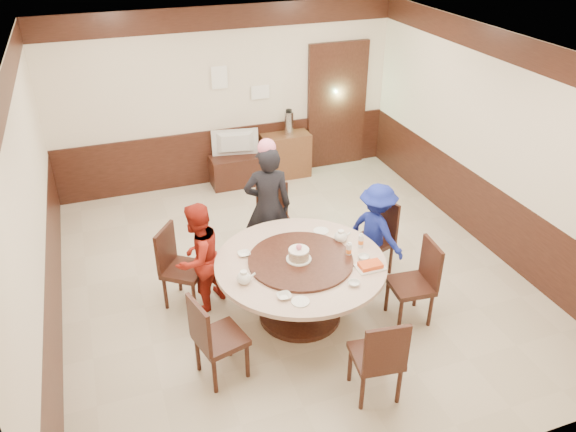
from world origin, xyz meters
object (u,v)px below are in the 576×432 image
object	(u,v)px
tv_stand	(237,170)
television	(235,144)
person_red	(198,258)
side_cabinet	(286,155)
birthday_cake	(299,254)
thermos	(289,123)
shrimp_platter	(370,266)
banquet_table	(300,278)
person_blue	(376,231)
person_standing	(268,207)

from	to	relation	value
tv_stand	television	distance (m)	0.47
person_red	side_cabinet	distance (m)	3.64
person_red	birthday_cake	xyz separation A→B (m)	(0.99, -0.57, 0.18)
person_red	thermos	bearing A→B (deg)	-164.04
side_cabinet	shrimp_platter	bearing A→B (deg)	-96.37
person_red	tv_stand	bearing A→B (deg)	-150.78
person_red	birthday_cake	size ratio (longest dim) A/B	4.82
banquet_table	person_blue	xyz separation A→B (m)	(1.17, 0.47, 0.09)
banquet_table	tv_stand	size ratio (longest dim) A/B	2.19
person_blue	banquet_table	bearing A→B (deg)	90.85
person_red	television	world-z (taller)	person_red
person_red	person_blue	size ratio (longest dim) A/B	1.07
person_red	tv_stand	world-z (taller)	person_red
person_standing	television	world-z (taller)	person_standing
person_red	person_blue	world-z (taller)	person_red
television	thermos	xyz separation A→B (m)	(0.92, 0.03, 0.22)
birthday_cake	shrimp_platter	distance (m)	0.77
person_standing	thermos	distance (m)	2.62
birthday_cake	side_cabinet	bearing A→B (deg)	72.61
banquet_table	birthday_cake	size ratio (longest dim) A/B	6.77
person_standing	tv_stand	xyz separation A→B (m)	(0.21, 2.33, -0.56)
person_standing	tv_stand	distance (m)	2.40
person_red	television	distance (m)	3.18
television	side_cabinet	bearing A→B (deg)	-168.07
shrimp_platter	thermos	xyz separation A→B (m)	(0.49, 3.90, 0.16)
person_blue	birthday_cake	bearing A→B (deg)	90.35
tv_stand	thermos	size ratio (longest dim) A/B	2.24
banquet_table	person_blue	distance (m)	1.27
shrimp_platter	tv_stand	world-z (taller)	shrimp_platter
person_standing	person_red	size ratio (longest dim) A/B	1.23
tv_stand	banquet_table	bearing A→B (deg)	-93.61
shrimp_platter	side_cabinet	xyz separation A→B (m)	(0.44, 3.90, -0.40)
banquet_table	thermos	distance (m)	3.73
person_red	person_blue	bearing A→B (deg)	139.31
person_standing	person_red	bearing A→B (deg)	42.61
birthday_cake	shrimp_platter	xyz separation A→B (m)	(0.67, -0.37, -0.07)
person_standing	shrimp_platter	world-z (taller)	person_standing
person_blue	television	distance (m)	3.18
television	thermos	size ratio (longest dim) A/B	1.98
person_standing	shrimp_platter	bearing A→B (deg)	124.56
birthday_cake	thermos	xyz separation A→B (m)	(1.16, 3.53, 0.10)
person_red	television	xyz separation A→B (m)	(1.23, 2.93, 0.05)
person_red	thermos	size ratio (longest dim) A/B	3.49
person_standing	tv_stand	size ratio (longest dim) A/B	1.91
birthday_cake	tv_stand	distance (m)	3.56
person_blue	side_cabinet	bearing A→B (deg)	-19.40
side_cabinet	person_standing	bearing A→B (deg)	-114.47
tv_stand	side_cabinet	distance (m)	0.87
person_blue	side_cabinet	world-z (taller)	person_blue
person_standing	thermos	world-z (taller)	person_standing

